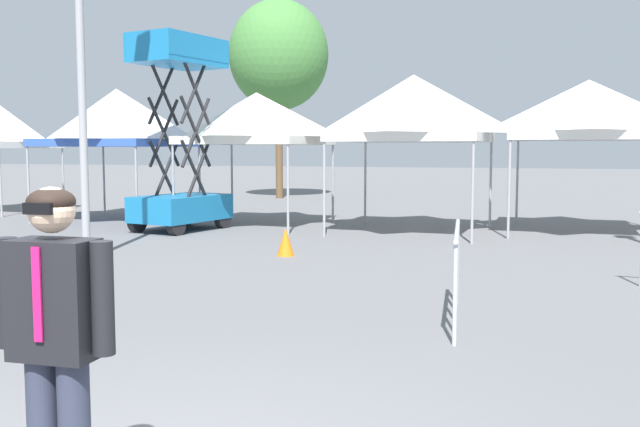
{
  "coord_description": "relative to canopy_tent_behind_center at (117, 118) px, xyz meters",
  "views": [
    {
      "loc": [
        2.14,
        -3.41,
        1.97
      ],
      "look_at": [
        -0.09,
        3.47,
        1.3
      ],
      "focal_mm": 39.77,
      "sensor_mm": 36.0,
      "label": 1
    }
  ],
  "objects": [
    {
      "name": "person_foreground",
      "position": [
        8.92,
        -13.87,
        -1.76
      ],
      "size": [
        0.65,
        0.27,
        1.78
      ],
      "color": "#33384C",
      "rests_on": "ground"
    },
    {
      "name": "crowd_barrier_near_person",
      "position": [
        10.27,
        -8.76,
        -2.04
      ],
      "size": [
        0.28,
        2.09,
        1.08
      ],
      "color": "#B7BABF",
      "rests_on": "ground"
    },
    {
      "name": "canopy_tent_behind_center",
      "position": [
        0.0,
        0.0,
        0.0
      ],
      "size": [
        3.44,
        3.44,
        3.58
      ],
      "color": "#9E9EA3",
      "rests_on": "ground"
    },
    {
      "name": "canopy_tent_far_left",
      "position": [
        4.15,
        -0.09,
        -0.08
      ],
      "size": [
        3.33,
        3.33,
        3.37
      ],
      "color": "#9E9EA3",
      "rests_on": "ground"
    },
    {
      "name": "tree_behind_tents_center",
      "position": [
        1.09,
        9.36,
        2.78
      ],
      "size": [
        3.87,
        3.87,
        7.72
      ],
      "color": "brown",
      "rests_on": "ground"
    },
    {
      "name": "canopy_tent_left_of_center",
      "position": [
        8.18,
        -0.27,
        0.1
      ],
      "size": [
        3.52,
        3.52,
        3.67
      ],
      "color": "#9E9EA3",
      "rests_on": "ground"
    },
    {
      "name": "canopy_tent_behind_left",
      "position": [
        12.05,
        0.72,
        0.04
      ],
      "size": [
        3.43,
        3.43,
        3.53
      ],
      "color": "#9E9EA3",
      "rests_on": "ground"
    },
    {
      "name": "traffic_cone_lot_center",
      "position": [
        6.67,
        -4.7,
        -2.54
      ],
      "size": [
        0.32,
        0.32,
        0.52
      ],
      "primitive_type": "cone",
      "color": "orange",
      "rests_on": "ground"
    },
    {
      "name": "scissor_lift",
      "position": [
        2.83,
        -1.65,
        -1.45
      ],
      "size": [
        1.83,
        2.53,
        4.58
      ],
      "color": "black",
      "rests_on": "ground"
    }
  ]
}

